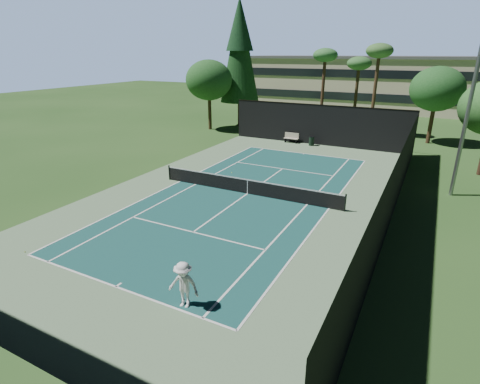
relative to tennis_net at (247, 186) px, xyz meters
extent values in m
plane|color=#274C1C|center=(0.00, 0.00, -0.56)|extent=(160.00, 160.00, 0.00)
cube|color=#63865D|center=(0.00, 0.00, -0.55)|extent=(18.00, 32.00, 0.01)
cube|color=#174C48|center=(0.00, 0.00, -0.55)|extent=(10.97, 23.77, 0.01)
cube|color=white|center=(0.00, -11.88, -0.54)|extent=(10.97, 0.10, 0.01)
cube|color=white|center=(0.00, 11.88, -0.54)|extent=(10.97, 0.10, 0.01)
cube|color=white|center=(0.00, -6.40, -0.54)|extent=(8.23, 0.10, 0.01)
cube|color=white|center=(0.00, 6.40, -0.54)|extent=(8.23, 0.10, 0.01)
cube|color=white|center=(-5.49, 0.00, -0.54)|extent=(0.10, 23.77, 0.01)
cube|color=white|center=(5.49, 0.00, -0.54)|extent=(0.10, 23.77, 0.01)
cube|color=white|center=(-4.12, 0.00, -0.54)|extent=(0.10, 23.77, 0.01)
cube|color=white|center=(4.12, 0.00, -0.54)|extent=(0.10, 23.77, 0.01)
cube|color=white|center=(0.00, 0.00, -0.54)|extent=(0.10, 12.80, 0.01)
cube|color=white|center=(0.00, -11.73, -0.54)|extent=(0.10, 0.30, 0.01)
cube|color=white|center=(0.00, 11.73, -0.54)|extent=(0.10, 0.30, 0.01)
cylinder|color=black|center=(-6.40, 0.00, -0.01)|extent=(0.10, 0.10, 1.10)
cylinder|color=black|center=(6.40, 0.00, -0.01)|extent=(0.10, 0.10, 1.10)
cube|color=black|center=(0.00, 0.00, -0.06)|extent=(12.80, 0.02, 0.92)
cube|color=white|center=(0.00, 0.00, 0.43)|extent=(12.80, 0.04, 0.07)
cube|color=white|center=(0.00, 0.00, -0.06)|extent=(0.05, 0.03, 0.92)
cube|color=black|center=(0.00, 16.00, 1.44)|extent=(18.00, 0.04, 4.00)
cube|color=black|center=(0.00, -16.00, 1.44)|extent=(18.00, 0.04, 4.00)
cube|color=black|center=(9.00, 0.00, 1.44)|extent=(0.04, 32.00, 4.00)
cube|color=black|center=(-9.00, 0.00, 1.44)|extent=(0.04, 32.00, 4.00)
cube|color=black|center=(0.00, 16.00, 3.44)|extent=(18.00, 0.06, 0.06)
imported|color=white|center=(3.15, -11.59, 0.36)|extent=(1.26, 0.83, 1.84)
sphere|color=#C3DD32|center=(-5.85, -11.78, -0.53)|extent=(0.06, 0.06, 0.06)
sphere|color=#BAD12F|center=(-2.19, 0.90, -0.53)|extent=(0.06, 0.06, 0.06)
sphere|color=yellow|center=(2.38, 2.24, -0.52)|extent=(0.07, 0.07, 0.07)
sphere|color=#C3E534|center=(-3.10, 3.53, -0.52)|extent=(0.07, 0.07, 0.07)
cube|color=beige|center=(-2.66, 15.57, -0.11)|extent=(1.50, 0.45, 0.05)
cube|color=beige|center=(-2.66, 15.77, 0.19)|extent=(1.50, 0.06, 0.55)
cube|color=black|center=(-3.26, 15.57, -0.35)|extent=(0.06, 0.40, 0.42)
cube|color=black|center=(-2.06, 15.57, -0.35)|extent=(0.06, 0.40, 0.42)
cylinder|color=black|center=(-0.39, 15.32, -0.11)|extent=(0.52, 0.52, 0.90)
cylinder|color=black|center=(-0.39, 15.32, 0.36)|extent=(0.56, 0.56, 0.05)
cylinder|color=#4F3722|center=(-12.00, 22.00, 1.24)|extent=(0.50, 0.50, 3.60)
cone|color=#153917|center=(-12.00, 22.00, 8.44)|extent=(4.80, 4.80, 12.00)
cone|color=#12341A|center=(-12.00, 22.00, 11.44)|extent=(3.30, 3.30, 6.00)
cylinder|color=#492F1F|center=(-2.00, 24.00, 3.72)|extent=(0.36, 0.36, 8.55)
ellipsoid|color=#306B31|center=(-2.00, 24.00, 7.99)|extent=(2.80, 2.80, 1.54)
cylinder|color=#412E1B|center=(1.50, 26.00, 3.27)|extent=(0.36, 0.36, 7.65)
ellipsoid|color=#32672E|center=(1.50, 26.00, 7.09)|extent=(2.80, 2.80, 1.54)
cylinder|color=#4E3521|center=(4.00, 23.00, 3.94)|extent=(0.36, 0.36, 9.00)
ellipsoid|color=#3A6A2F|center=(4.00, 23.00, 8.44)|extent=(2.80, 2.80, 1.54)
cylinder|color=#462F1E|center=(10.00, 22.00, 1.20)|extent=(0.40, 0.40, 3.52)
ellipsoid|color=#205221|center=(10.00, 22.00, 4.88)|extent=(5.12, 5.12, 4.35)
cylinder|color=#4D3821|center=(-14.00, 18.00, 1.31)|extent=(0.40, 0.40, 3.74)
ellipsoid|color=#215621|center=(-14.00, 18.00, 5.22)|extent=(5.44, 5.44, 4.62)
cube|color=beige|center=(0.00, 46.00, 3.44)|extent=(40.00, 12.00, 8.00)
cube|color=#59595B|center=(0.00, 46.00, 7.54)|extent=(40.50, 12.50, 0.40)
cube|color=black|center=(0.00, 39.95, 1.84)|extent=(38.00, 0.15, 1.20)
cube|color=black|center=(0.00, 39.95, 5.24)|extent=(38.00, 0.15, 1.20)
cylinder|color=gray|center=(12.00, 6.00, 5.44)|extent=(0.24, 0.24, 12.00)
camera|label=1|loc=(10.26, -20.86, 8.26)|focal=28.00mm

